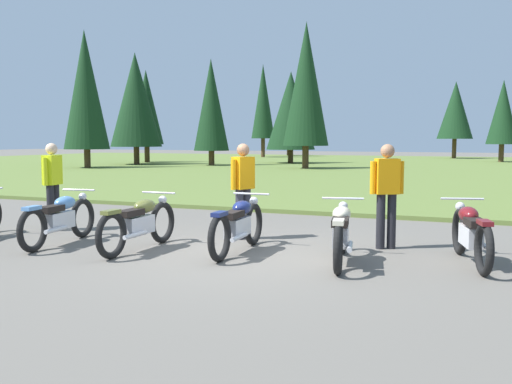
% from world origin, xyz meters
% --- Properties ---
extents(ground_plane, '(140.00, 140.00, 0.00)m').
position_xyz_m(ground_plane, '(0.00, 0.00, 0.00)').
color(ground_plane, '#605B54').
extents(grass_moorland, '(80.00, 44.00, 0.10)m').
position_xyz_m(grass_moorland, '(0.00, 26.68, 0.05)').
color(grass_moorland, '#5B7033').
rests_on(grass_moorland, ground).
extents(forest_treeline, '(34.84, 29.68, 8.42)m').
position_xyz_m(forest_treeline, '(-9.00, 29.09, 4.24)').
color(forest_treeline, '#47331E').
rests_on(forest_treeline, ground).
extents(motorcycle_sky_blue, '(0.63, 2.10, 0.88)m').
position_xyz_m(motorcycle_sky_blue, '(-3.12, -0.40, 0.44)').
color(motorcycle_sky_blue, black).
rests_on(motorcycle_sky_blue, ground).
extents(motorcycle_olive, '(0.62, 2.10, 0.88)m').
position_xyz_m(motorcycle_olive, '(-1.61, -0.32, 0.44)').
color(motorcycle_olive, black).
rests_on(motorcycle_olive, ground).
extents(motorcycle_navy, '(0.62, 2.10, 0.88)m').
position_xyz_m(motorcycle_navy, '(-0.09, 0.09, 0.44)').
color(motorcycle_navy, black).
rests_on(motorcycle_navy, ground).
extents(motorcycle_cream, '(0.71, 2.08, 0.88)m').
position_xyz_m(motorcycle_cream, '(1.56, -0.03, 0.44)').
color(motorcycle_cream, black).
rests_on(motorcycle_cream, ground).
extents(motorcycle_maroon, '(0.78, 2.05, 0.88)m').
position_xyz_m(motorcycle_maroon, '(3.25, 0.60, 0.44)').
color(motorcycle_maroon, black).
rests_on(motorcycle_maroon, ground).
extents(rider_in_hivis_vest, '(0.49, 0.37, 1.67)m').
position_xyz_m(rider_in_hivis_vest, '(1.96, 1.29, 0.95)').
color(rider_in_hivis_vest, black).
rests_on(rider_in_hivis_vest, ground).
extents(rider_with_back_turned, '(0.27, 0.54, 1.67)m').
position_xyz_m(rider_with_back_turned, '(-4.26, 0.73, 0.95)').
color(rider_with_back_turned, black).
rests_on(rider_with_back_turned, ground).
extents(rider_near_row_end, '(0.34, 0.52, 1.67)m').
position_xyz_m(rider_near_row_end, '(-0.51, 1.25, 0.95)').
color(rider_near_row_end, '#2D2D38').
rests_on(rider_near_row_end, ground).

